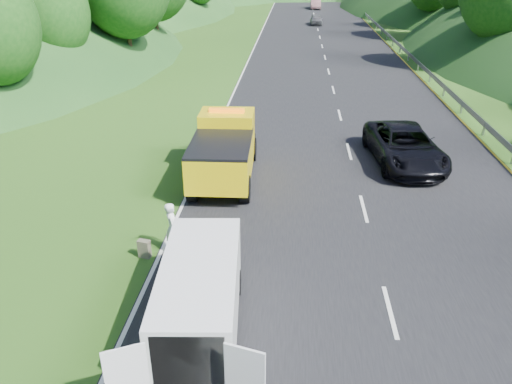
# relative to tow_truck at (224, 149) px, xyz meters

# --- Properties ---
(ground) EXTENTS (320.00, 320.00, 0.00)m
(ground) POSITION_rel_tow_truck_xyz_m (2.60, -6.47, -1.33)
(ground) COLOR #38661E
(ground) RESTS_ON ground
(road_surface) EXTENTS (14.00, 200.00, 0.02)m
(road_surface) POSITION_rel_tow_truck_xyz_m (5.60, 33.53, -1.32)
(road_surface) COLOR black
(road_surface) RESTS_ON ground
(guardrail) EXTENTS (0.06, 140.00, 1.52)m
(guardrail) POSITION_rel_tow_truck_xyz_m (12.90, 46.03, -1.33)
(guardrail) COLOR gray
(guardrail) RESTS_ON ground
(tree_line_left) EXTENTS (14.00, 140.00, 14.00)m
(tree_line_left) POSITION_rel_tow_truck_xyz_m (-16.40, 53.53, -1.33)
(tree_line_left) COLOR #285619
(tree_line_left) RESTS_ON ground
(tree_line_right) EXTENTS (14.00, 140.00, 14.00)m
(tree_line_right) POSITION_rel_tow_truck_xyz_m (25.60, 53.53, -1.33)
(tree_line_right) COLOR #285619
(tree_line_right) RESTS_ON ground
(tow_truck) EXTENTS (2.53, 6.37, 2.72)m
(tow_truck) POSITION_rel_tow_truck_xyz_m (0.00, 0.00, 0.00)
(tow_truck) COLOR black
(tow_truck) RESTS_ON ground
(white_van) EXTENTS (3.14, 5.88, 2.04)m
(white_van) POSITION_rel_tow_truck_xyz_m (0.66, -9.47, -0.18)
(white_van) COLOR black
(white_van) RESTS_ON ground
(woman) EXTENTS (0.63, 0.74, 1.74)m
(woman) POSITION_rel_tow_truck_xyz_m (-0.89, -5.94, -1.33)
(woman) COLOR white
(woman) RESTS_ON ground
(child) EXTENTS (0.60, 0.50, 1.11)m
(child) POSITION_rel_tow_truck_xyz_m (0.07, -6.91, -1.33)
(child) COLOR #C5C269
(child) RESTS_ON ground
(suitcase) EXTENTS (0.41, 0.29, 0.61)m
(suitcase) POSITION_rel_tow_truck_xyz_m (-1.74, -6.32, -1.02)
(suitcase) COLOR #5D5846
(suitcase) RESTS_ON ground
(passing_suv) EXTENTS (3.31, 6.18, 1.65)m
(passing_suv) POSITION_rel_tow_truck_xyz_m (7.92, 2.26, -1.33)
(passing_suv) COLOR black
(passing_suv) RESTS_ON ground
(dist_car_a) EXTENTS (1.53, 3.80, 1.29)m
(dist_car_a) POSITION_rel_tow_truck_xyz_m (5.53, 50.29, -1.33)
(dist_car_a) COLOR #434347
(dist_car_a) RESTS_ON ground
(dist_car_b) EXTENTS (1.65, 4.72, 1.56)m
(dist_car_b) POSITION_rel_tow_truck_xyz_m (6.10, 70.92, -1.33)
(dist_car_b) COLOR brown
(dist_car_b) RESTS_ON ground
(dist_car_c) EXTENTS (1.98, 4.86, 1.41)m
(dist_car_c) POSITION_rel_tow_truck_xyz_m (4.39, 85.54, -1.33)
(dist_car_c) COLOR #8C464B
(dist_car_c) RESTS_ON ground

